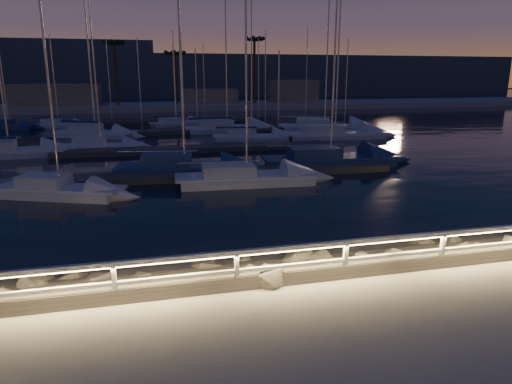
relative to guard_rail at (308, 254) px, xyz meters
The scene contains 24 objects.
ground 0.78m from the guard_rail, ahead, with size 400.00×400.00×0.00m, color #AEA99D.
harbor_water 31.27m from the guard_rail, 89.87° to the left, with size 400.00×440.00×0.60m.
guard_rail is the anchor object (origin of this frame).
riprap 2.23m from the guard_rail, 62.15° to the left, with size 39.84×2.80×1.29m.
floating_docks 32.52m from the guard_rail, 89.88° to the left, with size 22.00×36.00×0.40m.
far_shore 74.05m from the guard_rail, 90.04° to the left, with size 160.00×14.00×5.20m.
palm_left 73.04m from the guard_rail, 96.29° to the left, with size 3.00×3.00×11.20m.
palm_center 73.47m from the guard_rail, 88.38° to the left, with size 3.00×3.00×9.70m.
palm_right 74.48m from the guard_rail, 77.42° to the left, with size 3.00×3.00×12.20m.
distant_hills 135.56m from the guard_rail, 99.37° to the left, with size 230.00×37.50×18.00m.
sailboat_a 15.90m from the guard_rail, 122.13° to the left, with size 6.63×4.18×11.06m.
sailboat_b 17.46m from the guard_rail, 96.29° to the left, with size 8.55×3.71×14.11m.
sailboat_c 13.97m from the guard_rail, 84.89° to the left, with size 8.09×2.90×13.49m.
sailboat_d 19.81m from the guard_rail, 66.03° to the left, with size 9.37×3.19×15.63m.
sailboat_e 38.10m from the guard_rail, 103.39° to the left, with size 8.17×5.26×13.67m.
sailboat_f 30.15m from the guard_rail, 117.85° to the left, with size 8.44×3.23×14.06m.
sailboat_g 31.74m from the guard_rail, 79.72° to the left, with size 7.57×3.32×12.44m.
sailboat_h 33.55m from the guard_rail, 65.77° to the left, with size 10.20×3.66×16.94m.
sailboat_i 50.54m from the guard_rail, 112.13° to the left, with size 6.90×4.00×11.42m.
sailboat_j 29.30m from the guard_rail, 105.13° to the left, with size 6.86×2.65×11.41m.
sailboat_k 38.63m from the guard_rail, 83.19° to the left, with size 9.60×3.80×15.87m.
sailboat_l 40.07m from the guard_rail, 67.56° to the left, with size 10.41×6.16×17.05m.
sailboat_m 48.92m from the guard_rail, 106.33° to the left, with size 6.29×2.51×10.48m.
sailboat_n 45.65m from the guard_rail, 90.28° to the left, with size 6.72×3.89×11.08m.
Camera 1 is at (-4.11, -10.57, 5.34)m, focal length 32.00 mm.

